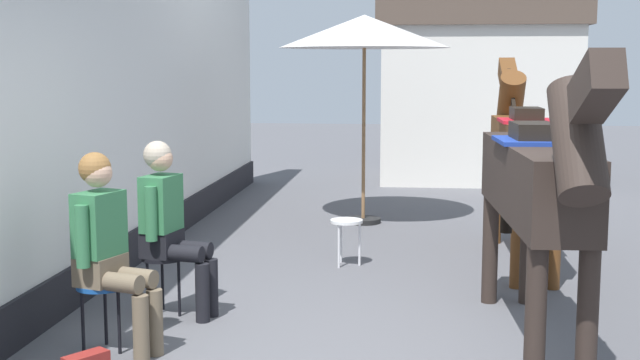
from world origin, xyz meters
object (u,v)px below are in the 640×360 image
at_px(saddled_horse_near, 538,184).
at_px(spare_stool_white, 347,226).
at_px(cafe_parasol, 364,33).
at_px(saddled_horse_far, 522,147).
at_px(seated_visitor_far, 169,219).
at_px(seated_visitor_near, 107,242).

height_order(saddled_horse_near, spare_stool_white, saddled_horse_near).
bearing_deg(saddled_horse_near, cafe_parasol, 108.00).
xyz_separation_m(saddled_horse_far, cafe_parasol, (-1.70, 1.90, 1.20)).
xyz_separation_m(seated_visitor_far, saddled_horse_far, (2.97, 2.26, 0.38)).
distance_m(saddled_horse_near, cafe_parasol, 4.96).
bearing_deg(seated_visitor_far, saddled_horse_far, 37.28).
bearing_deg(seated_visitor_far, cafe_parasol, 73.06).
distance_m(seated_visitor_near, saddled_horse_near, 2.99).
height_order(seated_visitor_near, saddled_horse_far, saddled_horse_far).
bearing_deg(cafe_parasol, seated_visitor_near, -105.81).
xyz_separation_m(saddled_horse_far, spare_stool_white, (-1.73, -0.41, -0.76)).
bearing_deg(spare_stool_white, seated_visitor_far, -123.94).
height_order(saddled_horse_near, saddled_horse_far, same).
relative_size(seated_visitor_near, cafe_parasol, 0.54).
xyz_separation_m(cafe_parasol, spare_stool_white, (-0.02, -2.31, -1.96)).
bearing_deg(spare_stool_white, saddled_horse_near, -56.34).
bearing_deg(seated_visitor_near, spare_stool_white, 62.84).
height_order(seated_visitor_near, spare_stool_white, seated_visitor_near).
relative_size(seated_visitor_far, saddled_horse_near, 0.46).
relative_size(seated_visitor_far, spare_stool_white, 3.02).
relative_size(saddled_horse_near, spare_stool_white, 6.52).
distance_m(seated_visitor_far, saddled_horse_near, 2.81).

